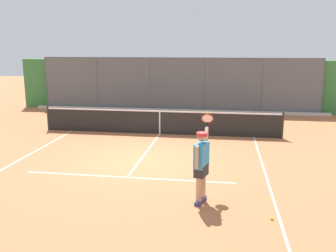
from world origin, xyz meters
TOP-DOWN VIEW (x-y plane):
  - ground_plane at (0.00, 0.00)m, footprint 60.00×60.00m
  - court_line_markings at (0.00, 1.68)m, footprint 7.54×9.32m
  - fence_backdrop at (-0.00, -9.67)m, footprint 17.98×1.37m
  - tennis_net at (0.00, -3.69)m, footprint 9.69×0.09m
  - tennis_player at (-2.08, 2.72)m, footprint 0.39×1.39m
  - tennis_ball_mid_court at (-3.58, 3.39)m, footprint 0.07×0.07m

SIDE VIEW (x-z plane):
  - ground_plane at x=0.00m, z-range 0.00..0.00m
  - court_line_markings at x=0.00m, z-range 0.00..0.01m
  - tennis_ball_mid_court at x=-3.58m, z-range 0.00..0.07m
  - tennis_net at x=0.00m, z-range -0.04..1.03m
  - tennis_player at x=-2.08m, z-range -0.01..1.93m
  - fence_backdrop at x=0.00m, z-range -0.08..2.83m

